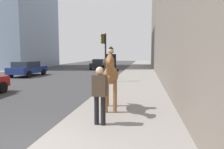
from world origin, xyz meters
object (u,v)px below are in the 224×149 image
pedestrian_greeting (100,92)px  car_near_lane (27,68)px  traffic_light_near_curb (104,50)px  car_far_lane (99,64)px  mounted_horse_near (111,74)px

pedestrian_greeting → car_near_lane: pedestrian_greeting is taller
pedestrian_greeting → traffic_light_near_curb: 9.65m
car_near_lane → car_far_lane: 11.19m
pedestrian_greeting → car_far_lane: bearing=17.8°
mounted_horse_near → pedestrian_greeting: (-1.66, 0.05, -0.35)m
mounted_horse_near → car_far_lane: 21.84m
mounted_horse_near → traffic_light_near_curb: (7.73, 1.76, 1.03)m
car_near_lane → car_far_lane: size_ratio=0.96×
car_far_lane → traffic_light_near_curb: bearing=13.5°
car_near_lane → car_far_lane: bearing=-23.8°
traffic_light_near_curb → mounted_horse_near: bearing=-167.1°
pedestrian_greeting → car_near_lane: bearing=43.3°
mounted_horse_near → traffic_light_near_curb: bearing=-174.4°
traffic_light_near_curb → car_far_lane: bearing=14.2°
mounted_horse_near → pedestrian_greeting: 1.70m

